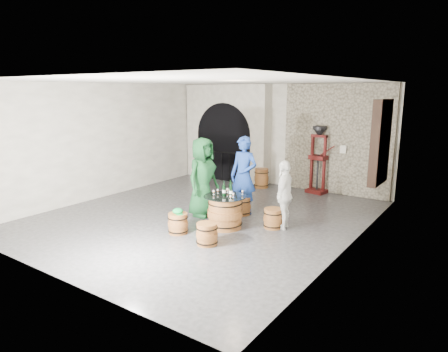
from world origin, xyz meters
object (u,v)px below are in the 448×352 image
Objects in this scene: barrel_table at (225,212)px; wine_bottle_center at (231,191)px; barrel_stool_right at (273,218)px; corking_press at (318,155)px; person_white at (284,195)px; barrel_stool_near_left at (178,223)px; person_blue at (244,176)px; wine_bottle_left at (224,190)px; person_green at (203,177)px; wine_bottle_right at (230,189)px; side_barrel at (261,178)px; barrel_stool_left at (203,206)px; barrel_stool_far at (242,206)px; barrel_stool_near_right at (207,234)px.

wine_bottle_center reaches higher than barrel_table.
barrel_stool_right is 3.67m from corking_press.
barrel_stool_near_left is at bearing -58.45° from person_white.
corking_press is (1.11, 4.99, 0.94)m from barrel_stool_near_left.
person_blue is at bearing 78.63° from barrel_stool_near_left.
wine_bottle_left is at bearing -169.51° from barrel_table.
wine_bottle_right is at bearing -102.21° from person_green.
person_white is (1.70, 1.59, 0.55)m from barrel_stool_near_left.
person_blue is at bearing -69.59° from side_barrel.
barrel_stool_left is at bearing -101.81° from corking_press.
barrel_stool_far is 1.21m from person_green.
barrel_stool_far is at bearing 103.19° from barrel_stool_near_right.
person_blue is (-0.50, 2.15, 0.74)m from barrel_stool_near_right.
barrel_stool_left is 0.22× the size of corking_press.
barrel_stool_far is at bearing -69.85° from side_barrel.
person_green is at bearing -101.62° from corking_press.
wine_bottle_center reaches higher than side_barrel.
person_green is at bearing -174.91° from barrel_stool_right.
person_blue is 1.17m from wine_bottle_center.
person_blue is at bearing 100.03° from wine_bottle_left.
person_white is 4.69× the size of wine_bottle_center.
barrel_stool_left is 0.29× the size of person_white.
wine_bottle_left reaches higher than barrel_table.
corking_press is at bearing 77.35° from barrel_stool_far.
barrel_stool_far is 1.00× the size of barrel_stool_right.
barrel_table is at bearing -95.53° from wine_bottle_right.
barrel_stool_left is at bearing -175.11° from barrel_stool_right.
barrel_stool_near_left is (0.35, -1.31, 0.00)m from barrel_stool_left.
wine_bottle_left is 4.17m from corking_press.
corking_press is (-0.59, 3.39, 0.39)m from person_white.
barrel_table reaches higher than barrel_stool_right.
side_barrel is (-1.34, 3.73, -0.56)m from wine_bottle_center.
wine_bottle_center is 0.16× the size of corking_press.
corking_press is at bearing -18.84° from person_green.
person_white is (1.30, -0.39, -0.20)m from person_blue.
barrel_stool_left is 1.86m from barrel_stool_right.
side_barrel is at bearing 107.78° from barrel_table.
barrel_stool_far is at bearing 77.72° from barrel_stool_near_left.
wine_bottle_left is at bearing -67.86° from person_white.
wine_bottle_right is at bearing -86.99° from corking_press.
barrel_stool_near_right is at bearing -10.43° from barrel_stool_near_left.
person_blue is (0.75, 0.68, 0.74)m from barrel_stool_left.
person_blue is at bearing -44.33° from person_green.
barrel_stool_far is at bearing 99.94° from wine_bottle_left.
barrel_stool_right is 3.78m from side_barrel.
barrel_table is 2.91× the size of wine_bottle_center.
person_white is 4.69× the size of wine_bottle_left.
person_white is at bearing 43.20° from barrel_stool_near_left.
barrel_stool_near_left is at bearing -75.18° from barrel_stool_left.
person_blue is (-0.02, 0.08, 0.74)m from barrel_stool_far.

